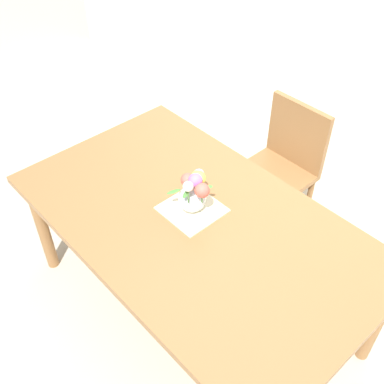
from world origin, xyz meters
The scene contains 5 objects.
ground_plane centered at (0.00, 0.00, 0.00)m, with size 12.00×12.00×0.00m, color #B7AD99.
dining_table centered at (0.00, 0.00, 0.65)m, with size 1.83×1.08×0.73m.
chair_far centered at (-0.15, 0.88, 0.52)m, with size 0.42×0.42×0.90m.
placemat centered at (-0.06, 0.03, 0.73)m, with size 0.27×0.27×0.01m, color beige.
flower_vase centered at (-0.05, 0.04, 0.85)m, with size 0.20×0.21×0.24m.
Camera 1 is at (1.17, -1.08, 2.35)m, focal length 43.74 mm.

